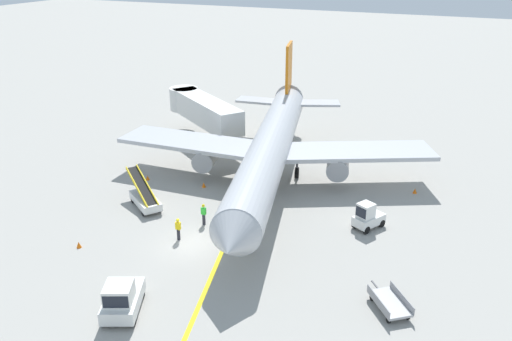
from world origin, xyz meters
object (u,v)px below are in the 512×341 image
at_px(baggage_tug_near_wing, 368,217).
at_px(baggage_cart_loaded, 390,303).
at_px(airliner, 271,146).
at_px(belt_loader_forward_hold, 145,198).
at_px(safety_cone_nose_left, 204,185).
at_px(safety_cone_wingtip_left, 79,245).
at_px(safety_cone_nose_right, 148,178).
at_px(ground_crew_marshaller, 204,214).
at_px(jet_bridge, 201,108).
at_px(ground_crew_wing_walker, 178,228).
at_px(pushback_tug, 122,298).
at_px(safety_cone_wingtip_right, 415,191).

xyz_separation_m(baggage_tug_near_wing, baggage_cart_loaded, (3.45, -9.11, -0.46)).
bearing_deg(airliner, belt_loader_forward_hold, -130.33).
relative_size(safety_cone_nose_left, safety_cone_wingtip_left, 1.00).
bearing_deg(safety_cone_nose_right, ground_crew_marshaller, -30.84).
relative_size(airliner, safety_cone_nose_left, 79.22).
distance_m(jet_bridge, belt_loader_forward_hold, 16.86).
distance_m(baggage_tug_near_wing, ground_crew_wing_walker, 13.97).
relative_size(airliner, ground_crew_wing_walker, 20.50).
bearing_deg(pushback_tug, safety_cone_wingtip_left, 147.60).
height_order(airliner, ground_crew_wing_walker, airliner).
height_order(pushback_tug, safety_cone_wingtip_left, pushback_tug).
distance_m(baggage_cart_loaded, safety_cone_nose_right, 25.62).
relative_size(ground_crew_marshaller, safety_cone_nose_right, 3.86).
height_order(jet_bridge, ground_crew_wing_walker, jet_bridge).
distance_m(safety_cone_nose_right, safety_cone_wingtip_left, 12.05).
xyz_separation_m(pushback_tug, baggage_cart_loaded, (13.88, 6.58, -0.53)).
xyz_separation_m(pushback_tug, safety_cone_nose_left, (-4.34, 17.13, -0.77)).
distance_m(airliner, belt_loader_forward_hold, 11.70).
relative_size(belt_loader_forward_hold, safety_cone_wingtip_right, 10.89).
bearing_deg(safety_cone_nose_right, pushback_tug, -59.29).
distance_m(ground_crew_marshaller, safety_cone_nose_left, 6.86).
distance_m(airliner, ground_crew_wing_walker, 12.54).
bearing_deg(safety_cone_nose_right, belt_loader_forward_hold, -56.97).
relative_size(safety_cone_nose_left, safety_cone_wingtip_right, 1.00).
bearing_deg(belt_loader_forward_hold, safety_cone_wingtip_left, -94.22).
xyz_separation_m(airliner, ground_crew_wing_walker, (-2.11, -12.10, -2.51)).
bearing_deg(safety_cone_nose_right, baggage_tug_near_wing, -2.10).
relative_size(belt_loader_forward_hold, safety_cone_nose_left, 10.89).
height_order(safety_cone_nose_left, safety_cone_wingtip_right, same).
bearing_deg(baggage_tug_near_wing, jet_bridge, 149.78).
relative_size(pushback_tug, ground_crew_marshaller, 2.39).
bearing_deg(pushback_tug, safety_cone_wingtip_right, 61.43).
distance_m(baggage_tug_near_wing, safety_cone_wingtip_right, 8.11).
bearing_deg(safety_cone_wingtip_right, safety_cone_wingtip_left, -136.89).
bearing_deg(baggage_cart_loaded, safety_cone_nose_right, 157.38).
relative_size(pushback_tug, ground_crew_wing_walker, 2.39).
xyz_separation_m(safety_cone_nose_right, safety_cone_wingtip_left, (2.45, -11.79, 0.00)).
bearing_deg(baggage_tug_near_wing, baggage_cart_loaded, -69.27).
height_order(jet_bridge, pushback_tug, jet_bridge).
height_order(baggage_tug_near_wing, belt_loader_forward_hold, belt_loader_forward_hold).
xyz_separation_m(baggage_cart_loaded, safety_cone_wingtip_right, (-1.12, 16.85, -0.25)).
relative_size(pushback_tug, baggage_tug_near_wing, 1.49).
distance_m(baggage_cart_loaded, safety_cone_nose_left, 21.06).
bearing_deg(safety_cone_nose_right, ground_crew_wing_walker, -44.09).
height_order(pushback_tug, baggage_tug_near_wing, pushback_tug).
bearing_deg(ground_crew_wing_walker, safety_cone_wingtip_right, 46.42).
height_order(baggage_tug_near_wing, ground_crew_wing_walker, baggage_tug_near_wing).
bearing_deg(airliner, baggage_tug_near_wing, -26.23).
bearing_deg(safety_cone_wingtip_right, belt_loader_forward_hold, -149.34).
xyz_separation_m(ground_crew_wing_walker, safety_cone_wingtip_right, (14.27, 14.99, -0.69)).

